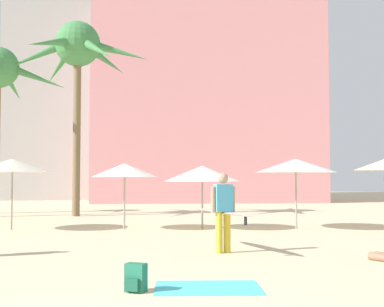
{
  "coord_description": "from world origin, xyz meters",
  "views": [
    {
      "loc": [
        0.23,
        -4.83,
        1.67
      ],
      "look_at": [
        0.99,
        4.94,
        2.15
      ],
      "focal_mm": 48.19,
      "sensor_mm": 36.0,
      "label": 1
    }
  ],
  "objects_px": {
    "cafe_umbrella_3": "(296,166)",
    "beach_towel": "(207,288)",
    "backpack": "(135,278)",
    "cafe_umbrella_2": "(12,165)",
    "person_near_right": "(222,210)",
    "palm_tree_center": "(78,53)",
    "cafe_umbrella_4": "(125,170)",
    "cafe_umbrella_5": "(202,174)"
  },
  "relations": [
    {
      "from": "cafe_umbrella_3",
      "to": "beach_towel",
      "type": "relative_size",
      "value": 1.68
    },
    {
      "from": "cafe_umbrella_3",
      "to": "backpack",
      "type": "height_order",
      "value": "cafe_umbrella_3"
    },
    {
      "from": "cafe_umbrella_2",
      "to": "person_near_right",
      "type": "distance_m",
      "value": 8.42
    },
    {
      "from": "palm_tree_center",
      "to": "backpack",
      "type": "height_order",
      "value": "palm_tree_center"
    },
    {
      "from": "cafe_umbrella_4",
      "to": "beach_towel",
      "type": "bearing_deg",
      "value": -79.3
    },
    {
      "from": "cafe_umbrella_3",
      "to": "person_near_right",
      "type": "relative_size",
      "value": 0.96
    },
    {
      "from": "backpack",
      "to": "person_near_right",
      "type": "relative_size",
      "value": 0.15
    },
    {
      "from": "palm_tree_center",
      "to": "person_near_right",
      "type": "xyz_separation_m",
      "value": [
        4.99,
        -11.75,
        -6.44
      ]
    },
    {
      "from": "palm_tree_center",
      "to": "person_near_right",
      "type": "bearing_deg",
      "value": -67.0
    },
    {
      "from": "cafe_umbrella_3",
      "to": "backpack",
      "type": "xyz_separation_m",
      "value": [
        -5.05,
        -9.17,
        -1.91
      ]
    },
    {
      "from": "cafe_umbrella_2",
      "to": "cafe_umbrella_3",
      "type": "relative_size",
      "value": 0.93
    },
    {
      "from": "cafe_umbrella_3",
      "to": "cafe_umbrella_4",
      "type": "relative_size",
      "value": 1.22
    },
    {
      "from": "palm_tree_center",
      "to": "cafe_umbrella_2",
      "type": "distance_m",
      "value": 8.2
    },
    {
      "from": "palm_tree_center",
      "to": "backpack",
      "type": "bearing_deg",
      "value": -78.73
    },
    {
      "from": "cafe_umbrella_3",
      "to": "beach_towel",
      "type": "height_order",
      "value": "cafe_umbrella_3"
    },
    {
      "from": "cafe_umbrella_3",
      "to": "cafe_umbrella_4",
      "type": "height_order",
      "value": "cafe_umbrella_3"
    },
    {
      "from": "cafe_umbrella_4",
      "to": "backpack",
      "type": "bearing_deg",
      "value": -86.01
    },
    {
      "from": "backpack",
      "to": "beach_towel",
      "type": "bearing_deg",
      "value": 124.71
    },
    {
      "from": "cafe_umbrella_5",
      "to": "cafe_umbrella_2",
      "type": "bearing_deg",
      "value": 178.38
    },
    {
      "from": "palm_tree_center",
      "to": "cafe_umbrella_4",
      "type": "xyz_separation_m",
      "value": [
        2.48,
        -6.3,
        -5.45
      ]
    },
    {
      "from": "beach_towel",
      "to": "person_near_right",
      "type": "distance_m",
      "value": 4.0
    },
    {
      "from": "cafe_umbrella_5",
      "to": "backpack",
      "type": "distance_m",
      "value": 9.75
    },
    {
      "from": "cafe_umbrella_2",
      "to": "palm_tree_center",
      "type": "bearing_deg",
      "value": 78.97
    },
    {
      "from": "backpack",
      "to": "person_near_right",
      "type": "height_order",
      "value": "person_near_right"
    },
    {
      "from": "cafe_umbrella_2",
      "to": "cafe_umbrella_3",
      "type": "distance_m",
      "value": 9.4
    },
    {
      "from": "cafe_umbrella_2",
      "to": "cafe_umbrella_4",
      "type": "xyz_separation_m",
      "value": [
        3.68,
        -0.15,
        -0.16
      ]
    },
    {
      "from": "beach_towel",
      "to": "cafe_umbrella_4",
      "type": "bearing_deg",
      "value": 100.7
    },
    {
      "from": "cafe_umbrella_2",
      "to": "cafe_umbrella_4",
      "type": "height_order",
      "value": "cafe_umbrella_2"
    },
    {
      "from": "cafe_umbrella_4",
      "to": "cafe_umbrella_5",
      "type": "bearing_deg",
      "value": -0.54
    },
    {
      "from": "palm_tree_center",
      "to": "cafe_umbrella_5",
      "type": "relative_size",
      "value": 3.46
    },
    {
      "from": "cafe_umbrella_2",
      "to": "beach_towel",
      "type": "height_order",
      "value": "cafe_umbrella_2"
    },
    {
      "from": "cafe_umbrella_4",
      "to": "beach_towel",
      "type": "distance_m",
      "value": 9.62
    },
    {
      "from": "cafe_umbrella_3",
      "to": "backpack",
      "type": "distance_m",
      "value": 10.64
    },
    {
      "from": "cafe_umbrella_2",
      "to": "cafe_umbrella_3",
      "type": "bearing_deg",
      "value": -2.56
    },
    {
      "from": "cafe_umbrella_3",
      "to": "person_near_right",
      "type": "distance_m",
      "value": 6.2
    },
    {
      "from": "cafe_umbrella_4",
      "to": "beach_towel",
      "type": "xyz_separation_m",
      "value": [
        1.75,
        -9.26,
        -1.95
      ]
    },
    {
      "from": "cafe_umbrella_2",
      "to": "person_near_right",
      "type": "relative_size",
      "value": 0.89
    },
    {
      "from": "backpack",
      "to": "person_near_right",
      "type": "bearing_deg",
      "value": -179.35
    },
    {
      "from": "cafe_umbrella_4",
      "to": "cafe_umbrella_3",
      "type": "bearing_deg",
      "value": -2.68
    },
    {
      "from": "cafe_umbrella_3",
      "to": "person_near_right",
      "type": "bearing_deg",
      "value": -121.72
    },
    {
      "from": "cafe_umbrella_4",
      "to": "person_near_right",
      "type": "height_order",
      "value": "cafe_umbrella_4"
    },
    {
      "from": "cafe_umbrella_2",
      "to": "cafe_umbrella_5",
      "type": "relative_size",
      "value": 0.98
    }
  ]
}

